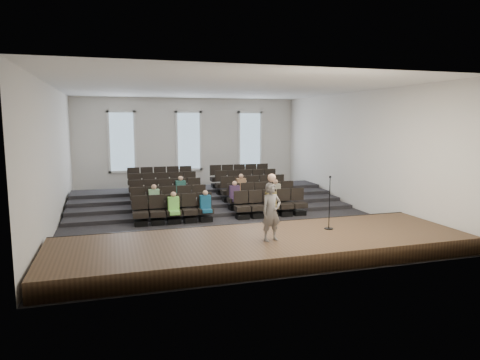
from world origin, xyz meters
name	(u,v)px	position (x,y,z in m)	size (l,w,h in m)	color
ground	(220,217)	(0.00, 0.00, 0.00)	(14.00, 14.00, 0.00)	black
ceiling	(220,88)	(0.00, 0.00, 5.01)	(12.00, 14.00, 0.02)	white
wall_back	(189,145)	(0.00, 7.02, 2.50)	(12.00, 0.04, 5.00)	silver
wall_front	(294,176)	(0.00, -7.02, 2.50)	(12.00, 0.04, 5.00)	silver
wall_left	(53,158)	(-6.02, 0.00, 2.50)	(0.04, 14.00, 5.00)	silver
wall_right	(356,151)	(6.02, 0.00, 2.50)	(0.04, 14.00, 5.00)	silver
stage	(265,246)	(0.00, -5.10, 0.25)	(11.80, 3.60, 0.50)	#4B3420
stage_lip	(246,231)	(0.00, -3.33, 0.25)	(11.80, 0.06, 0.52)	black
risers	(204,198)	(0.00, 3.17, 0.20)	(11.80, 4.80, 0.60)	black
seating_rows	(212,194)	(0.00, 1.54, 0.68)	(6.80, 4.70, 1.67)	black
windows	(189,141)	(0.00, 6.95, 2.70)	(8.44, 0.10, 3.24)	white
audience	(218,195)	(0.00, 0.32, 0.81)	(5.45, 2.64, 1.10)	#7BDB57
speaker	(271,212)	(0.07, -5.42, 1.30)	(0.58, 0.38, 1.60)	#64605F
mic_stand	(329,213)	(2.22, -4.73, 0.99)	(0.27, 0.27, 1.64)	black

